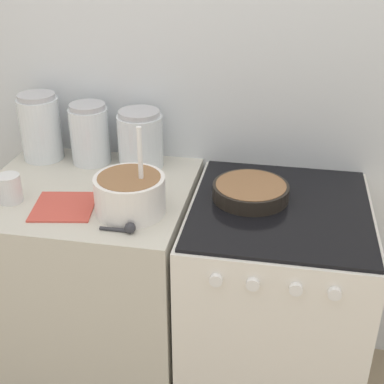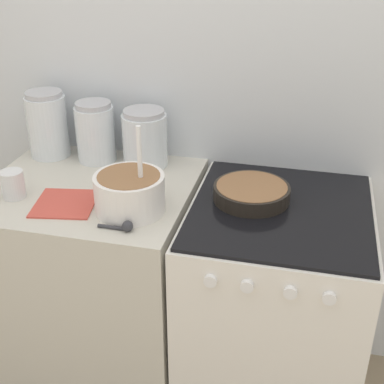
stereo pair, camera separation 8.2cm
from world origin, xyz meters
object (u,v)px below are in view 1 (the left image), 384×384
Objects in this scene: stove at (272,308)px; mixing_bowl at (130,192)px; baking_pan at (251,191)px; storage_jar_left at (41,131)px; storage_jar_right at (140,143)px; tin_can at (10,188)px; storage_jar_middle at (90,138)px.

mixing_bowl is at bearing -164.84° from stove.
mixing_bowl is 0.43m from baking_pan.
storage_jar_left is 0.41m from storage_jar_right.
storage_jar_left is (-0.48, 0.37, 0.04)m from mixing_bowl.
tin_can is at bearing -179.40° from mixing_bowl.
tin_can reaches higher than stove.
storage_jar_middle reaches higher than storage_jar_right.
stove is 3.69× the size of storage_jar_middle.
storage_jar_middle is (-0.77, 0.23, 0.55)m from stove.
baking_pan is 1.18× the size of storage_jar_right.
storage_jar_right is (-0.45, 0.20, 0.07)m from baking_pan.
mixing_bowl is at bearing -37.64° from storage_jar_left.
storage_jar_left reaches higher than storage_jar_middle.
tin_can is (-0.93, -0.14, 0.50)m from stove.
mixing_bowl is 0.61m from storage_jar_left.
tin_can is (-0.37, -0.37, -0.05)m from storage_jar_right.
stove is at bearing -18.62° from baking_pan.
baking_pan is 0.89m from storage_jar_left.
stove is at bearing 15.16° from mixing_bowl.
storage_jar_right is 0.53m from tin_can.
storage_jar_left is 0.21m from storage_jar_middle.
storage_jar_middle reaches higher than stove.
storage_jar_middle is (-0.66, 0.20, 0.07)m from baking_pan.
storage_jar_right is (0.41, 0.00, -0.02)m from storage_jar_left.
storage_jar_middle is (0.21, 0.00, -0.01)m from storage_jar_left.
tin_can is at bearing -134.42° from storage_jar_right.
tin_can is at bearing -167.88° from baking_pan.
tin_can is (-0.43, -0.00, -0.02)m from mixing_bowl.
tin_can is at bearing -82.86° from storage_jar_left.
storage_jar_left is at bearing 97.14° from tin_can.
storage_jar_right is at bearing 100.08° from mixing_bowl.
storage_jar_left is 0.38m from tin_can.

